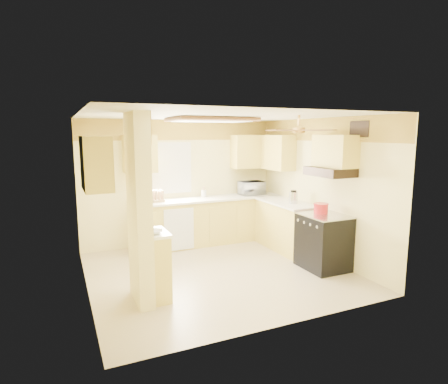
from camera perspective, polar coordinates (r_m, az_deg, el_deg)
name	(u,v)px	position (r m, az deg, el deg)	size (l,w,h in m)	color
floor	(218,272)	(6.24, -0.91, -12.07)	(4.00, 4.00, 0.00)	#C3B087
ceiling	(218,116)	(5.83, -0.97, 11.54)	(4.00, 4.00, 0.00)	white
wall_back	(181,182)	(7.67, -6.56, 1.50)	(4.00, 4.00, 0.00)	#F2E494
wall_front	(285,222)	(4.26, 9.23, -4.55)	(4.00, 4.00, 0.00)	#F2E494
wall_left	(83,206)	(5.45, -20.67, -2.06)	(3.80, 3.80, 0.00)	#F2E494
wall_right	(320,189)	(6.93, 14.43, 0.48)	(3.80, 3.80, 0.00)	#F2E494
wallpaper_border	(180,130)	(7.59, -6.65, 9.37)	(4.00, 0.02, 0.40)	#FFDC4B
partition_column	(139,210)	(4.99, -12.79, -2.67)	(0.20, 0.70, 2.50)	#F2E494
partition_ledge	(158,266)	(5.25, -10.08, -11.08)	(0.25, 0.55, 0.90)	#DBC258
ledge_top	(157,233)	(5.11, -10.23, -6.12)	(0.28, 0.58, 0.04)	white
lower_cabinets_back	(210,221)	(7.70, -2.21, -4.47)	(3.00, 0.60, 0.90)	#DBC258
lower_cabinets_right	(286,226)	(7.39, 9.45, -5.17)	(0.60, 1.40, 0.90)	#DBC258
countertop_back	(210,199)	(7.60, -2.21, -1.04)	(3.04, 0.64, 0.04)	white
countertop_right	(286,203)	(7.28, 9.48, -1.59)	(0.64, 1.44, 0.04)	white
dishwasher_panel	(179,230)	(7.18, -6.86, -5.70)	(0.58, 0.02, 0.80)	white
window	(169,168)	(7.55, -8.38, 3.64)	(0.92, 0.02, 1.02)	white
upper_cab_back_left	(140,154)	(7.23, -12.68, 5.67)	(0.60, 0.35, 0.70)	#DBC258
upper_cab_back_right	(252,152)	(8.06, 4.37, 6.17)	(0.90, 0.35, 0.70)	#DBC258
upper_cab_right	(275,152)	(7.79, 7.83, 6.02)	(0.35, 1.00, 0.70)	#DBC258
upper_cab_left_wall	(96,163)	(5.14, -18.90, 4.16)	(0.35, 0.75, 0.70)	#DBC258
upper_cab_over_stove	(335,151)	(6.33, 16.54, 5.99)	(0.35, 0.76, 0.52)	#DBC258
stove	(323,241)	(6.47, 14.90, -7.28)	(0.68, 0.77, 0.92)	black
range_hood	(330,172)	(6.30, 15.82, 3.00)	(0.50, 0.76, 0.14)	black
poster_menu	(146,164)	(4.93, -11.75, 4.27)	(0.02, 0.42, 0.57)	black
poster_nashville	(148,213)	(5.02, -11.52, -3.14)	(0.02, 0.42, 0.57)	black
ceiling_light_panel	(211,120)	(6.33, -1.94, 10.93)	(1.35, 0.95, 0.06)	brown
ceiling_fan	(299,130)	(5.70, 11.30, 9.28)	(1.15, 1.15, 0.26)	gold
vent_grate	(359,129)	(6.17, 19.93, 9.01)	(0.02, 0.40, 0.25)	black
microwave	(252,188)	(7.98, 4.24, 0.60)	(0.51, 0.35, 0.28)	white
bowl	(155,232)	(4.97, -10.46, -6.01)	(0.20, 0.20, 0.05)	white
dutch_oven	(321,208)	(6.45, 14.55, -2.40)	(0.25, 0.25, 0.17)	red
kettle	(293,197)	(7.09, 10.54, -0.79)	(0.16, 0.16, 0.25)	silver
dish_rack	(153,198)	(7.28, -10.76, -0.83)	(0.39, 0.29, 0.22)	tan
utensil_crock	(204,193)	(7.70, -3.09, -0.22)	(0.11, 0.11, 0.22)	white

